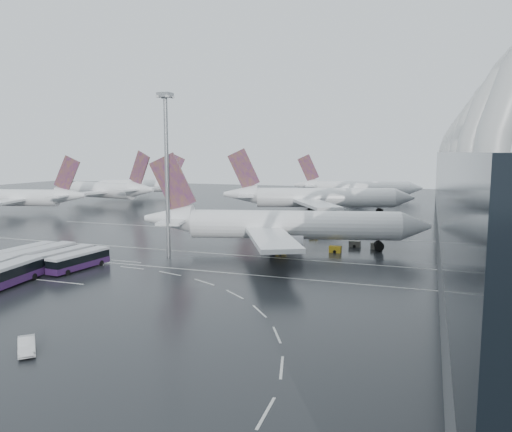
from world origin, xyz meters
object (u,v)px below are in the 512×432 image
(airliner_gate_b, at_px, (315,198))
(gse_cart_belly_c, at_px, (281,251))
(airliner_gate_c, at_px, (355,188))
(gse_cart_belly_e, at_px, (314,235))
(gse_cart_belly_d, at_px, (376,246))
(jet_remote_far, at_px, (141,186))
(bus_row_near_b, at_px, (40,256))
(bus_row_near_d, at_px, (79,260))
(floodlight_mast, at_px, (166,155))
(bus_row_near_c, at_px, (63,257))
(jet_remote_mid, at_px, (109,190))
(gse_cart_belly_a, at_px, (335,249))
(jet_remote_west, at_px, (25,198))
(bus_row_near_a, at_px, (24,255))
(bus_row_far_c, at_px, (6,275))
(airliner_main, at_px, (280,225))
(van_curve_c, at_px, (27,345))
(gse_cart_belly_b, at_px, (355,244))

(airliner_gate_b, distance_m, gse_cart_belly_c, 63.94)
(airliner_gate_c, xyz_separation_m, gse_cart_belly_e, (4.56, -99.78, -4.27))
(gse_cart_belly_c, height_order, gse_cart_belly_d, gse_cart_belly_d)
(jet_remote_far, distance_m, gse_cart_belly_e, 126.47)
(airliner_gate_c, distance_m, bus_row_near_b, 149.09)
(bus_row_near_d, distance_m, floodlight_mast, 24.82)
(airliner_gate_b, bearing_deg, bus_row_near_d, -121.66)
(bus_row_near_c, bearing_deg, gse_cart_belly_c, -48.59)
(airliner_gate_b, relative_size, jet_remote_mid, 1.27)
(bus_row_near_b, height_order, bus_row_near_d, bus_row_near_b)
(airliner_gate_c, xyz_separation_m, gse_cart_belly_a, (12.50, -115.39, -4.15))
(gse_cart_belly_e, bearing_deg, jet_remote_west, 170.72)
(jet_remote_far, xyz_separation_m, bus_row_near_a, (54.43, -125.50, -3.16))
(bus_row_far_c, bearing_deg, floodlight_mast, -30.78)
(bus_row_near_c, distance_m, bus_row_near_d, 4.21)
(airliner_main, relative_size, jet_remote_mid, 1.24)
(bus_row_near_b, distance_m, gse_cart_belly_a, 55.16)
(bus_row_near_d, height_order, floodlight_mast, floodlight_mast)
(floodlight_mast, bearing_deg, jet_remote_far, 124.28)
(jet_remote_west, relative_size, jet_remote_far, 1.04)
(bus_row_far_c, height_order, gse_cart_belly_a, bus_row_far_c)
(jet_remote_mid, bearing_deg, bus_row_near_d, 134.20)
(bus_row_near_c, relative_size, gse_cart_belly_e, 6.49)
(van_curve_c, distance_m, gse_cart_belly_a, 63.63)
(airliner_gate_c, height_order, bus_row_near_c, airliner_gate_c)
(airliner_gate_b, bearing_deg, bus_row_near_b, -126.13)
(jet_remote_west, xyz_separation_m, floodlight_mast, (79.81, -46.61, 14.56))
(bus_row_near_a, distance_m, van_curve_c, 43.70)
(airliner_gate_b, xyz_separation_m, gse_cart_belly_c, (7.31, -63.34, -4.75))
(airliner_gate_b, height_order, floodlight_mast, floodlight_mast)
(bus_row_far_c, distance_m, floodlight_mast, 34.81)
(airliner_gate_b, height_order, gse_cart_belly_a, airliner_gate_b)
(airliner_gate_b, height_order, jet_remote_mid, airliner_gate_b)
(jet_remote_far, bearing_deg, gse_cart_belly_e, 115.53)
(bus_row_near_d, bearing_deg, jet_remote_mid, 38.89)
(bus_row_near_d, relative_size, gse_cart_belly_c, 6.07)
(bus_row_near_d, relative_size, gse_cart_belly_e, 6.50)
(jet_remote_mid, distance_m, jet_remote_far, 32.93)
(gse_cart_belly_b, bearing_deg, jet_remote_far, 140.44)
(jet_remote_west, bearing_deg, gse_cart_belly_e, 157.29)
(bus_row_near_b, xyz_separation_m, van_curve_c, (26.27, -30.59, -1.12))
(airliner_main, bearing_deg, bus_row_near_d, -148.12)
(bus_row_near_b, distance_m, gse_cart_belly_b, 61.57)
(bus_row_near_b, bearing_deg, airliner_gate_c, -8.75)
(jet_remote_mid, bearing_deg, jet_remote_far, -68.59)
(jet_remote_far, bearing_deg, jet_remote_west, 61.39)
(jet_remote_mid, distance_m, bus_row_far_c, 120.58)
(jet_remote_mid, distance_m, floodlight_mast, 105.78)
(bus_row_near_d, bearing_deg, airliner_gate_c, -4.47)
(gse_cart_belly_b, bearing_deg, gse_cart_belly_e, 141.81)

